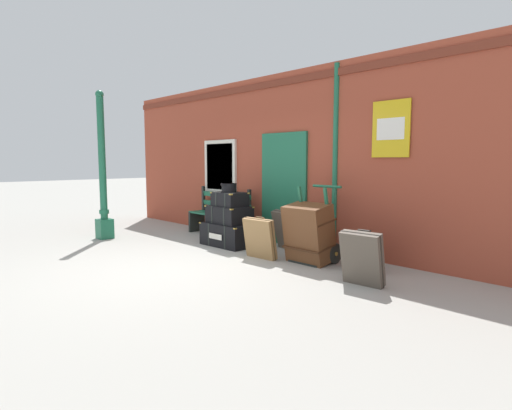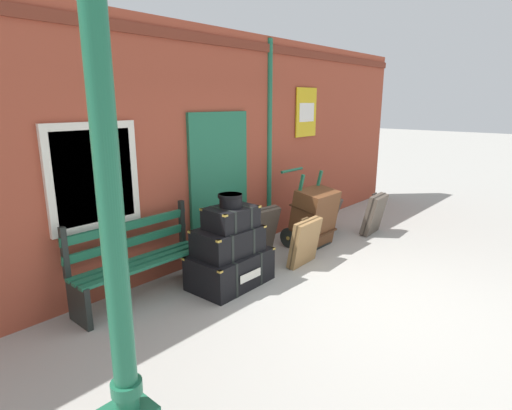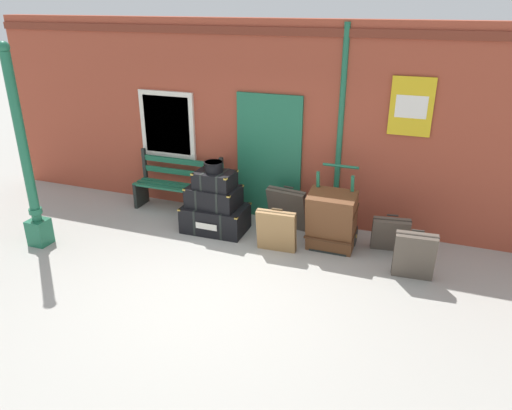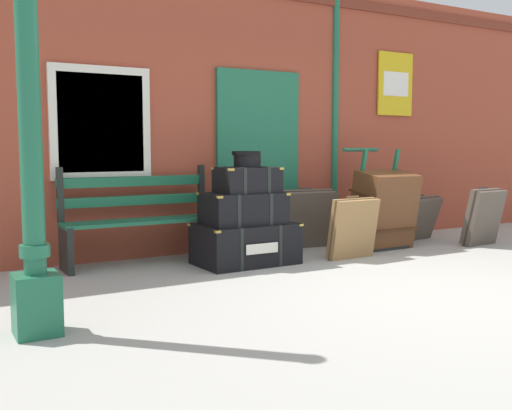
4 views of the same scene
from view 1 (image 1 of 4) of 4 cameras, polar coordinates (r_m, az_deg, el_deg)
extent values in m
plane|color=#A3A099|center=(6.35, -11.00, -8.40)|extent=(60.00, 60.00, 0.00)
cube|color=#9E422D|center=(7.87, 4.91, 6.25)|extent=(10.40, 0.30, 3.20)
cube|color=maroon|center=(7.88, 4.18, 16.65)|extent=(10.40, 0.03, 0.12)
cube|color=#1E6647|center=(7.78, 3.81, 2.21)|extent=(1.10, 0.05, 2.10)
cube|color=#123D2A|center=(7.77, 3.76, 2.21)|extent=(0.06, 0.02, 2.10)
cube|color=silver|center=(9.12, -4.96, 5.29)|extent=(1.04, 0.06, 1.16)
cube|color=silver|center=(9.11, -5.05, 5.29)|extent=(0.88, 0.02, 1.00)
cylinder|color=#1E6647|center=(7.06, 10.88, 6.18)|extent=(0.09, 0.09, 3.14)
cube|color=gold|center=(6.54, 18.11, 9.95)|extent=(0.60, 0.02, 0.84)
cube|color=white|center=(6.53, 18.05, 9.96)|extent=(0.44, 0.01, 0.32)
cube|color=#1E6647|center=(8.98, -20.14, -3.09)|extent=(0.28, 0.28, 0.40)
cylinder|color=#1E6647|center=(8.87, -20.48, 5.98)|extent=(0.14, 0.14, 2.43)
cylinder|color=#1E6647|center=(8.93, -20.23, -0.87)|extent=(0.19, 0.19, 0.08)
sphere|color=#1E6647|center=(8.97, -20.79, 14.09)|extent=(0.16, 0.16, 0.16)
cube|color=#1E6647|center=(8.67, -6.02, -1.40)|extent=(1.60, 0.09, 0.04)
cube|color=#1E6647|center=(8.76, -5.30, -1.31)|extent=(1.60, 0.09, 0.04)
cube|color=#1E6647|center=(8.84, -4.59, -1.23)|extent=(1.60, 0.09, 0.04)
cube|color=#1E6647|center=(8.86, -4.30, 0.08)|extent=(1.60, 0.05, 0.10)
cube|color=#1E6647|center=(8.84, -4.31, 1.37)|extent=(1.60, 0.05, 0.10)
cube|color=black|center=(9.39, -8.19, -2.24)|extent=(0.06, 0.40, 0.45)
cube|color=black|center=(9.44, -7.26, 0.91)|extent=(0.06, 0.06, 0.56)
cube|color=black|center=(8.22, -1.95, -3.37)|extent=(0.06, 0.40, 0.45)
cube|color=black|center=(8.28, -0.94, 0.24)|extent=(0.06, 0.06, 0.56)
cube|color=black|center=(7.77, -3.67, -4.04)|extent=(1.01, 0.66, 0.42)
cube|color=black|center=(7.93, -4.75, -3.83)|extent=(0.05, 0.65, 0.43)
cube|color=black|center=(7.60, -2.53, -4.26)|extent=(0.05, 0.65, 0.43)
cube|color=#B79338|center=(7.91, -7.62, -2.44)|extent=(0.05, 0.05, 0.02)
cube|color=#B79338|center=(7.18, -2.91, -3.26)|extent=(0.05, 0.05, 0.02)
cube|color=#B79338|center=(8.29, -4.34, -2.02)|extent=(0.05, 0.05, 0.02)
cube|color=#B79338|center=(7.60, 0.43, -2.74)|extent=(0.05, 0.05, 0.02)
cube|color=silver|center=(7.55, -5.64, -4.35)|extent=(0.36, 0.01, 0.10)
cube|color=black|center=(7.73, -3.72, -1.31)|extent=(0.82, 0.56, 0.32)
cube|color=black|center=(7.87, -4.54, -1.19)|extent=(0.05, 0.55, 0.33)
cube|color=black|center=(7.59, -2.87, -1.44)|extent=(0.05, 0.55, 0.33)
cube|color=#B79338|center=(7.87, -6.88, -0.13)|extent=(0.05, 0.05, 0.02)
cube|color=#B79338|center=(7.26, -3.40, -0.61)|extent=(0.05, 0.05, 0.02)
cube|color=#B79338|center=(8.16, -4.03, 0.12)|extent=(0.05, 0.05, 0.02)
cube|color=#B79338|center=(7.59, -0.46, -0.32)|extent=(0.05, 0.05, 0.02)
cube|color=black|center=(7.66, -3.65, 0.80)|extent=(0.61, 0.46, 0.26)
cube|color=black|center=(7.77, -4.27, 0.87)|extent=(0.05, 0.45, 0.27)
cube|color=black|center=(7.56, -3.01, 0.73)|extent=(0.05, 0.45, 0.27)
cube|color=#B79338|center=(7.75, -6.11, 1.71)|extent=(0.05, 0.05, 0.02)
cube|color=#B79338|center=(7.31, -3.50, 1.47)|extent=(0.05, 0.05, 0.02)
cube|color=#B79338|center=(7.99, -3.79, 1.87)|extent=(0.05, 0.05, 0.02)
cube|color=#B79338|center=(7.56, -1.14, 1.64)|extent=(0.05, 0.05, 0.02)
cylinder|color=black|center=(7.64, -3.73, 2.38)|extent=(0.28, 0.28, 0.16)
cylinder|color=black|center=(7.65, -3.80, 2.86)|extent=(0.29, 0.29, 0.04)
cube|color=black|center=(6.51, 7.14, -7.82)|extent=(0.56, 0.28, 0.03)
cube|color=#1E6647|center=(6.71, 6.62, -2.40)|extent=(0.04, 0.30, 1.18)
cube|color=#1E6647|center=(6.41, 10.08, -2.85)|extent=(0.04, 0.30, 1.18)
cylinder|color=#1E6647|center=(6.70, 9.76, 2.54)|extent=(0.54, 0.04, 0.04)
cylinder|color=black|center=(6.87, 6.44, -5.83)|extent=(0.04, 0.32, 0.32)
cylinder|color=#B79338|center=(6.87, 6.44, -5.83)|extent=(0.07, 0.06, 0.06)
cylinder|color=black|center=(6.49, 10.83, -6.61)|extent=(0.04, 0.32, 0.32)
cylinder|color=#B79338|center=(6.49, 10.83, -6.61)|extent=(0.07, 0.06, 0.06)
cube|color=brown|center=(6.43, 7.31, -3.86)|extent=(0.68, 0.57, 0.94)
cube|color=#432715|center=(6.47, 7.29, -5.57)|extent=(0.70, 0.46, 0.10)
cube|color=#432715|center=(6.40, 7.33, -2.14)|extent=(0.70, 0.46, 0.10)
cube|color=#51473D|center=(5.42, 14.43, -7.17)|extent=(0.55, 0.33, 0.70)
cylinder|color=#302A24|center=(5.37, 14.65, -3.44)|extent=(0.16, 0.04, 0.03)
cube|color=#2C2721|center=(5.42, 14.43, -7.17)|extent=(0.55, 0.21, 0.69)
cube|color=#51473D|center=(7.31, 4.56, -3.54)|extent=(0.68, 0.41, 0.71)
cylinder|color=#302A24|center=(7.27, 4.72, -0.75)|extent=(0.16, 0.05, 0.03)
cube|color=#2C2721|center=(7.31, 4.56, -3.54)|extent=(0.68, 0.30, 0.69)
cube|color=olive|center=(6.69, 0.52, -4.64)|extent=(0.59, 0.25, 0.66)
cylinder|color=brown|center=(6.65, 0.61, -1.75)|extent=(0.16, 0.04, 0.03)
cube|color=brown|center=(6.69, 0.52, -4.64)|extent=(0.59, 0.16, 0.65)
cube|color=#51473D|center=(6.18, 14.67, -6.12)|extent=(0.56, 0.38, 0.58)
cylinder|color=#302A24|center=(6.15, 14.90, -3.44)|extent=(0.16, 0.05, 0.03)
cube|color=#2C2721|center=(6.18, 14.67, -6.12)|extent=(0.56, 0.29, 0.56)
camera|label=2|loc=(9.38, -34.90, 9.05)|focal=28.92mm
camera|label=3|loc=(3.61, -75.91, 33.00)|focal=33.97mm
camera|label=4|loc=(8.78, -46.61, 1.82)|focal=41.87mm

